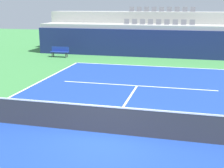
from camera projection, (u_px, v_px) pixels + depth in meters
ground_plane at (106, 133)px, 10.33m from camera, size 80.00×80.00×0.00m
court_surface at (106, 133)px, 10.33m from camera, size 11.00×24.00×0.01m
baseline_far at (150, 66)px, 21.56m from camera, size 11.00×0.10×0.00m
service_line_far at (137, 86)px, 16.34m from camera, size 8.26×0.10×0.00m
centre_service_line at (125, 104)px, 13.34m from camera, size 0.10×6.40×0.00m
back_wall at (156, 44)px, 24.83m from camera, size 20.49×0.30×2.23m
stands_tier_lower at (158, 40)px, 26.06m from camera, size 20.49×2.40×2.57m
stands_tier_upper at (161, 32)px, 28.19m from camera, size 20.49×2.40×3.58m
seating_row_lower at (159, 23)px, 25.79m from camera, size 5.94×0.44×0.44m
seating_row_upper at (162, 10)px, 27.79m from camera, size 5.94×0.44×0.44m
tennis_net at (106, 119)px, 10.21m from camera, size 11.08×0.08×1.07m
player_bench at (60, 51)px, 25.16m from camera, size 1.50×0.40×0.85m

